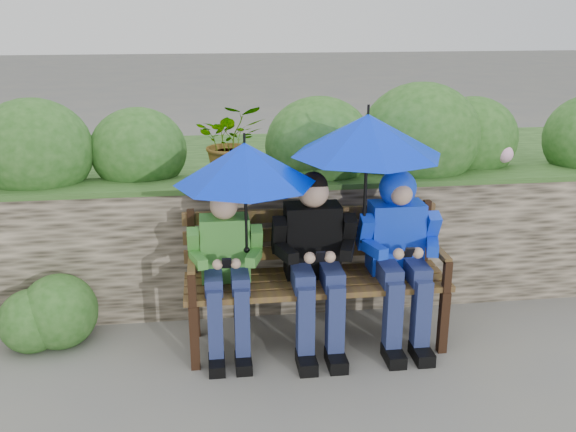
{
  "coord_description": "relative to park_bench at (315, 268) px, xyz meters",
  "views": [
    {
      "loc": [
        -0.52,
        -3.9,
        2.27
      ],
      "look_at": [
        0.0,
        0.1,
        0.95
      ],
      "focal_mm": 40.0,
      "sensor_mm": 36.0,
      "label": 1
    }
  ],
  "objects": [
    {
      "name": "boy_middle",
      "position": [
        -0.02,
        -0.09,
        0.14
      ],
      "size": [
        0.56,
        0.65,
        1.23
      ],
      "color": "black",
      "rests_on": "ground"
    },
    {
      "name": "umbrella_right",
      "position": [
        0.32,
        -0.06,
        0.94
      ],
      "size": [
        1.0,
        1.0,
        0.95
      ],
      "color": "#0026DE",
      "rests_on": "ground"
    },
    {
      "name": "boy_left",
      "position": [
        -0.62,
        -0.08,
        0.1
      ],
      "size": [
        0.5,
        0.57,
        1.14
      ],
      "color": "#348125",
      "rests_on": "ground"
    },
    {
      "name": "umbrella_left",
      "position": [
        -0.47,
        -0.08,
        0.78
      ],
      "size": [
        0.92,
        0.92,
        0.81
      ],
      "color": "#0026DE",
      "rests_on": "ground"
    },
    {
      "name": "boy_right",
      "position": [
        0.57,
        -0.08,
        0.18
      ],
      "size": [
        0.55,
        0.67,
        1.22
      ],
      "color": "blue",
      "rests_on": "ground"
    },
    {
      "name": "garden_backdrop",
      "position": [
        -0.31,
        1.44,
        0.08
      ],
      "size": [
        8.0,
        2.88,
        1.84
      ],
      "color": "#2F2B21",
      "rests_on": "ground"
    },
    {
      "name": "ground",
      "position": [
        -0.2,
        -0.16,
        -0.54
      ],
      "size": [
        60.0,
        60.0,
        0.0
      ],
      "primitive_type": "plane",
      "color": "#5E5E5E",
      "rests_on": "ground"
    },
    {
      "name": "park_bench",
      "position": [
        0.0,
        0.0,
        0.0
      ],
      "size": [
        1.8,
        0.53,
        0.95
      ],
      "color": "black",
      "rests_on": "ground"
    }
  ]
}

